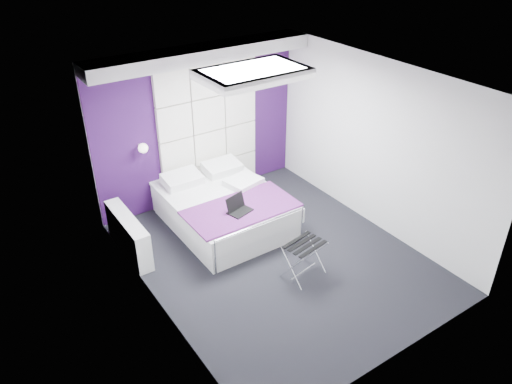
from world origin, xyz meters
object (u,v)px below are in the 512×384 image
Objects in this scene: wall_lamp at (142,147)px; bed at (224,208)px; radiator at (128,235)px; laptop at (238,207)px; nightstand at (165,184)px; luggage_rack at (304,259)px.

wall_lamp is 0.08× the size of bed.
radiator is 1.62m from laptop.
laptop reaches higher than radiator.
nightstand is at bearing 123.59° from bed.
laptop is at bearing -25.32° from radiator.
radiator is at bearing 123.58° from luggage_rack.
luggage_rack is 1.54× the size of laptop.
bed is 4.75× the size of nightstand.
wall_lamp is at bearing 172.20° from nightstand.
laptop is at bearing -97.78° from bed.
wall_lamp is 1.35m from radiator.
bed is (0.87, -0.91, -0.93)m from wall_lamp.
wall_lamp reaches higher than radiator.
luggage_rack is (0.83, -2.53, -0.25)m from nightstand.
bed reaches higher than nightstand.
wall_lamp is at bearing 103.28° from laptop.
wall_lamp is 0.36× the size of nightstand.
bed is (1.51, -0.15, -0.01)m from radiator.
wall_lamp is 0.77m from nightstand.
wall_lamp is 2.97m from luggage_rack.
nightstand is (-0.58, 0.87, 0.21)m from bed.
bed reaches higher than radiator.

